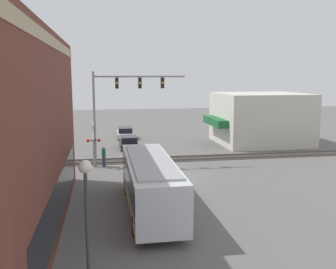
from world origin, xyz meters
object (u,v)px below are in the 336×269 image
object	(u,v)px
crossing_signal	(94,140)
pedestrian_at_crossing	(104,156)
city_bus	(150,182)
streetlamp	(87,219)
parked_car_black	(129,143)
parked_car_white	(125,133)
pedestrian_near_bus	(177,186)

from	to	relation	value
crossing_signal	pedestrian_at_crossing	bearing A→B (deg)	-76.96
city_bus	pedestrian_at_crossing	distance (m)	11.44
streetlamp	pedestrian_at_crossing	distance (m)	19.59
parked_car_black	pedestrian_at_crossing	world-z (taller)	pedestrian_at_crossing
crossing_signal	parked_car_black	xyz separation A→B (m)	(7.71, -3.41, -1.66)
parked_car_white	pedestrian_near_bus	world-z (taller)	pedestrian_near_bus
parked_car_white	city_bus	bearing A→B (deg)	180.00
streetlamp	parked_car_white	world-z (taller)	streetlamp
parked_car_black	parked_car_white	bearing A→B (deg)	0.00
parked_car_black	parked_car_white	distance (m)	6.94
crossing_signal	parked_car_black	distance (m)	8.59
city_bus	parked_car_black	distance (m)	18.66
parked_car_white	pedestrian_at_crossing	size ratio (longest dim) A/B	2.73
crossing_signal	pedestrian_near_bus	world-z (taller)	crossing_signal
pedestrian_near_bus	streetlamp	bearing A→B (deg)	153.40
city_bus	parked_car_white	bearing A→B (deg)	-0.00
city_bus	pedestrian_at_crossing	world-z (taller)	city_bus
city_bus	streetlamp	distance (m)	9.02
pedestrian_near_bus	crossing_signal	bearing A→B (deg)	29.50
city_bus	pedestrian_near_bus	size ratio (longest dim) A/B	6.21
pedestrian_near_bus	parked_car_white	bearing A→B (deg)	4.46
city_bus	parked_car_black	size ratio (longest dim) A/B	2.44
crossing_signal	parked_car_black	size ratio (longest dim) A/B	0.90
parked_car_black	pedestrian_near_bus	distance (m)	17.13
streetlamp	pedestrian_at_crossing	bearing A→B (deg)	-1.53
crossing_signal	pedestrian_at_crossing	distance (m)	1.63
pedestrian_near_bus	pedestrian_at_crossing	xyz separation A→B (m)	(9.51, 4.47, 0.04)
parked_car_black	parked_car_white	xyz separation A→B (m)	(6.94, 0.00, 0.02)
parked_car_white	pedestrian_at_crossing	xyz separation A→B (m)	(-14.45, 2.60, 0.23)
parked_car_white	pedestrian_near_bus	xyz separation A→B (m)	(-23.96, -1.87, 0.19)
city_bus	parked_car_black	bearing A→B (deg)	-0.00
city_bus	streetlamp	xyz separation A→B (m)	(-8.36, 3.12, 1.27)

